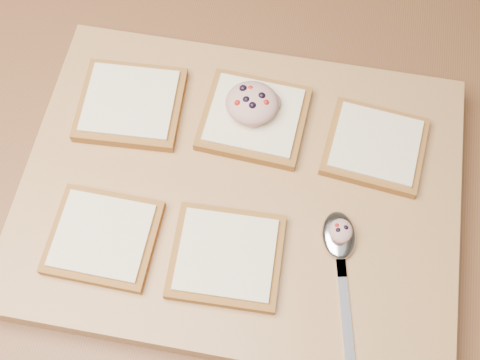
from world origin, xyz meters
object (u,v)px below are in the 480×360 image
(cutting_board, at_px, (240,193))
(bread_far_center, at_px, (254,118))
(tuna_salad_dollop, at_px, (252,103))
(spoon, at_px, (340,247))

(cutting_board, bearing_deg, bread_far_center, 89.22)
(bread_far_center, bearing_deg, tuna_salad_dollop, 123.82)
(cutting_board, height_order, tuna_salad_dollop, tuna_salad_dollop)
(tuna_salad_dollop, xyz_separation_m, spoon, (0.13, -0.16, -0.03))
(bread_far_center, distance_m, spoon, 0.20)
(bread_far_center, xyz_separation_m, tuna_salad_dollop, (-0.00, 0.01, 0.03))
(spoon, bearing_deg, bread_far_center, 129.99)
(spoon, bearing_deg, tuna_salad_dollop, 129.76)
(cutting_board, relative_size, spoon, 2.67)
(cutting_board, distance_m, spoon, 0.15)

